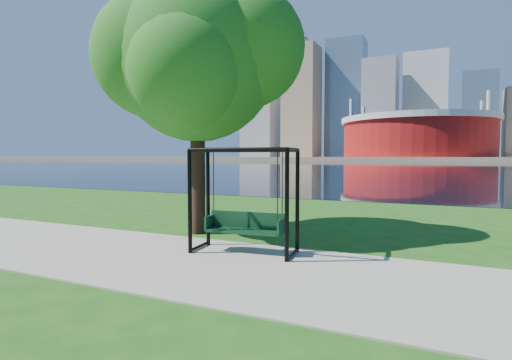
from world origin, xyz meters
The scene contains 8 objects.
ground centered at (0.00, 0.00, 0.00)m, with size 900.00×900.00×0.00m, color #1E5114.
path centered at (0.00, -0.50, 0.01)m, with size 120.00×4.00×0.03m, color #9E937F.
river centered at (0.00, 102.00, 0.01)m, with size 900.00×180.00×0.02m, color black.
far_bank centered at (0.00, 306.00, 1.00)m, with size 900.00×228.00×2.00m, color #937F60.
stadium centered at (-10.00, 235.00, 14.23)m, with size 83.00×83.00×32.00m.
skyline centered at (-4.27, 319.39, 35.89)m, with size 392.00×66.00×96.50m.
swing centered at (-0.36, 0.63, 1.13)m, with size 2.37×1.21×2.34m.
park_tree centered at (-2.64, 2.22, 4.89)m, with size 5.66×5.12×7.04m.
Camera 1 is at (3.58, -7.19, 2.14)m, focal length 28.00 mm.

